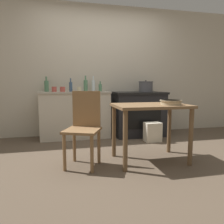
{
  "coord_description": "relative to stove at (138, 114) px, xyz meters",
  "views": [
    {
      "loc": [
        -0.78,
        -2.82,
        1.0
      ],
      "look_at": [
        0.0,
        0.55,
        0.57
      ],
      "focal_mm": 35.0,
      "sensor_mm": 36.0,
      "label": 1
    }
  ],
  "objects": [
    {
      "name": "ground_plane",
      "position": [
        -0.69,
        -1.23,
        -0.43
      ],
      "size": [
        14.0,
        14.0,
        0.0
      ],
      "primitive_type": "plane",
      "color": "brown"
    },
    {
      "name": "wall_back",
      "position": [
        -0.69,
        0.35,
        0.85
      ],
      "size": [
        8.0,
        0.07,
        2.55
      ],
      "color": "beige",
      "rests_on": "ground_plane"
    },
    {
      "name": "counter_cabinet",
      "position": [
        -1.23,
        0.07,
        0.01
      ],
      "size": [
        1.29,
        0.53,
        0.87
      ],
      "color": "beige",
      "rests_on": "ground_plane"
    },
    {
      "name": "stove",
      "position": [
        0.0,
        0.0,
        0.0
      ],
      "size": [
        0.99,
        0.68,
        0.86
      ],
      "color": "black",
      "rests_on": "ground_plane"
    },
    {
      "name": "work_table",
      "position": [
        -0.36,
        -1.44,
        0.19
      ],
      "size": [
        0.94,
        0.65,
        0.75
      ],
      "color": "brown",
      "rests_on": "ground_plane"
    },
    {
      "name": "chair",
      "position": [
        -1.21,
        -1.39,
        0.06
      ],
      "size": [
        0.53,
        0.53,
        0.92
      ],
      "rotation": [
        0.0,
        0.0,
        -0.41
      ],
      "color": "olive",
      "rests_on": "ground_plane"
    },
    {
      "name": "flour_sack",
      "position": [
        0.08,
        -0.54,
        -0.26
      ],
      "size": [
        0.28,
        0.2,
        0.34
      ],
      "primitive_type": "cube",
      "color": "beige",
      "rests_on": "ground_plane"
    },
    {
      "name": "stock_pot",
      "position": [
        0.15,
        0.01,
        0.53
      ],
      "size": [
        0.28,
        0.28,
        0.23
      ],
      "color": "#4C4C51",
      "rests_on": "stove"
    },
    {
      "name": "mixing_bowl_large",
      "position": [
        -0.13,
        -1.55,
        0.35
      ],
      "size": [
        0.28,
        0.28,
        0.06
      ],
      "color": "tan",
      "rests_on": "work_table"
    },
    {
      "name": "bottle_far_left",
      "position": [
        -0.86,
        0.21,
        0.55
      ],
      "size": [
        0.07,
        0.07,
        0.3
      ],
      "color": "silver",
      "rests_on": "counter_cabinet"
    },
    {
      "name": "bottle_left",
      "position": [
        -1.02,
        0.14,
        0.56
      ],
      "size": [
        0.08,
        0.08,
        0.3
      ],
      "color": "#517F5B",
      "rests_on": "counter_cabinet"
    },
    {
      "name": "bottle_mid_left",
      "position": [
        -1.74,
        0.2,
        0.55
      ],
      "size": [
        0.08,
        0.08,
        0.28
      ],
      "color": "#517F5B",
      "rests_on": "counter_cabinet"
    },
    {
      "name": "bottle_center_left",
      "position": [
        -1.3,
        0.09,
        0.54
      ],
      "size": [
        0.06,
        0.06,
        0.25
      ],
      "color": "#3D5675",
      "rests_on": "counter_cabinet"
    },
    {
      "name": "bottle_center",
      "position": [
        -0.73,
        0.17,
        0.51
      ],
      "size": [
        0.06,
        0.06,
        0.19
      ],
      "color": "#517F5B",
      "rests_on": "counter_cabinet"
    },
    {
      "name": "cup_center_right",
      "position": [
        -1.6,
        0.04,
        0.49
      ],
      "size": [
        0.09,
        0.09,
        0.09
      ],
      "primitive_type": "cylinder",
      "color": "#B74C42",
      "rests_on": "counter_cabinet"
    },
    {
      "name": "cup_mid_right",
      "position": [
        -1.16,
        -0.08,
        0.48
      ],
      "size": [
        0.07,
        0.07,
        0.09
      ],
      "primitive_type": "cylinder",
      "color": "beige",
      "rests_on": "counter_cabinet"
    },
    {
      "name": "cup_right",
      "position": [
        -1.45,
        0.0,
        0.49
      ],
      "size": [
        0.09,
        0.09,
        0.09
      ],
      "primitive_type": "cylinder",
      "color": "#B74C42",
      "rests_on": "counter_cabinet"
    }
  ]
}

